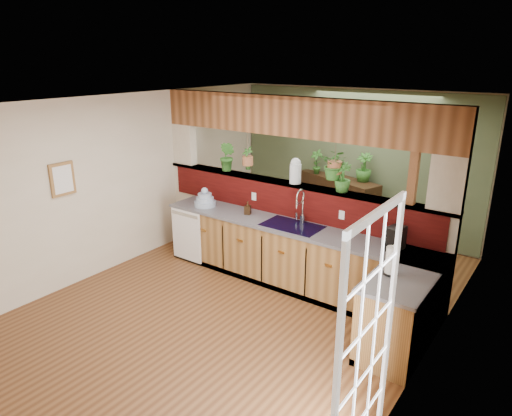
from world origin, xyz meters
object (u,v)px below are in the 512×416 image
Objects in this scene: faucet at (301,205)px; dish_stack at (205,200)px; glass_jar at (295,171)px; soap_dispenser at (248,208)px; coffee_maker at (395,239)px; paper_towel at (392,261)px; shelving_console at (337,206)px.

faucet is 1.62m from dish_stack.
glass_jar reaches higher than faucet.
faucet reaches higher than soap_dispenser.
coffee_maker is 0.70m from paper_towel.
shelving_console is (1.15, 2.32, -0.49)m from dish_stack.
soap_dispenser is 0.53× the size of glass_jar.
faucet is at bearing 6.95° from dish_stack.
dish_stack is 1.02× the size of paper_towel.
dish_stack is at bearing -97.34° from shelving_console.
glass_jar is 2.19m from shelving_console.
glass_jar is (0.59, 0.35, 0.58)m from soap_dispenser.
dish_stack is at bearing -174.90° from soap_dispenser.
dish_stack is 1.74× the size of soap_dispenser.
faucet is at bearing -43.53° from glass_jar.
paper_towel is 3.60m from shelving_console.
faucet is 1.47× the size of dish_stack.
shelving_console is at bearing 80.63° from soap_dispenser.
shelving_console is (-1.83, 2.25, -0.53)m from coffee_maker.
glass_jar reaches higher than soap_dispenser.
glass_jar reaches higher than shelving_console.
shelving_console is at bearing 143.32° from coffee_maker.
soap_dispenser is 2.20m from coffee_maker.
soap_dispenser is 2.49m from paper_towel.
shelving_console is (0.37, 2.25, -0.50)m from soap_dispenser.
coffee_maker is 0.18× the size of shelving_console.
dish_stack is at bearing -164.53° from coffee_maker.
faucet reaches higher than dish_stack.
glass_jar reaches higher than paper_towel.
faucet is 2.27m from shelving_console.
glass_jar is at bearing 136.47° from faucet.
glass_jar is (-1.81, 1.02, 0.52)m from paper_towel.
shelving_console is (-0.22, 1.90, -1.07)m from glass_jar.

